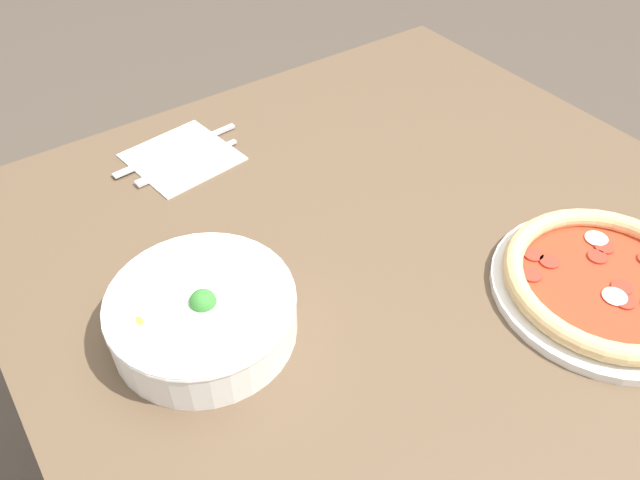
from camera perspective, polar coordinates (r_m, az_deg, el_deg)
The scene contains 6 objects.
dining_table at distance 0.93m, azimuth 8.05°, elevation -6.50°, with size 1.11×1.02×0.74m.
pizza at distance 0.88m, azimuth 24.71°, elevation -3.59°, with size 0.29×0.29×0.04m.
bowl at distance 0.76m, azimuth -10.73°, elevation -6.51°, with size 0.23×0.23×0.08m.
napkin at distance 1.06m, azimuth -12.50°, elevation 7.42°, with size 0.17×0.17×0.00m.
fork at distance 1.04m, azimuth -11.88°, elevation 7.04°, with size 0.03×0.19×0.00m.
knife at distance 1.07m, azimuth -12.52°, elevation 8.26°, with size 0.03×0.23×0.01m.
Camera 1 is at (-0.41, 0.45, 1.34)m, focal length 35.00 mm.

